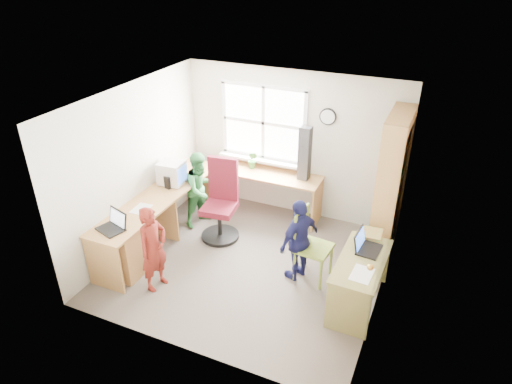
% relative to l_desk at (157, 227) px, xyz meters
% --- Properties ---
extents(room, '(3.64, 3.44, 2.44)m').
position_rel_l_desk_xyz_m(room, '(1.32, 0.38, 0.76)').
color(room, '#4E453D').
rests_on(room, ground).
extents(l_desk, '(2.38, 2.95, 0.75)m').
position_rel_l_desk_xyz_m(l_desk, '(0.00, 0.00, 0.00)').
color(l_desk, '#B58148').
rests_on(l_desk, ground).
extents(right_desk, '(0.57, 1.18, 0.68)m').
position_rel_l_desk_xyz_m(right_desk, '(2.89, 0.11, 0.03)').
color(right_desk, olive).
rests_on(right_desk, ground).
extents(bookshelf, '(0.30, 1.02, 2.10)m').
position_rel_l_desk_xyz_m(bookshelf, '(2.96, 1.47, 0.55)').
color(bookshelf, '#B58148').
rests_on(bookshelf, ground).
extents(swivel_chair, '(0.65, 0.65, 1.26)m').
position_rel_l_desk_xyz_m(swivel_chair, '(0.60, 0.82, 0.08)').
color(swivel_chair, black).
rests_on(swivel_chair, ground).
extents(wooden_chair, '(0.48, 0.48, 1.01)m').
position_rel_l_desk_xyz_m(wooden_chair, '(2.14, 0.39, 0.09)').
color(wooden_chair, olive).
rests_on(wooden_chair, ground).
extents(crt_monitor, '(0.39, 0.35, 0.36)m').
position_rel_l_desk_xyz_m(crt_monitor, '(-0.21, 0.78, 0.48)').
color(crt_monitor, silver).
rests_on(crt_monitor, l_desk).
extents(laptop_left, '(0.42, 0.38, 0.24)m').
position_rel_l_desk_xyz_m(laptop_left, '(-0.21, -0.62, 0.35)').
color(laptop_left, black).
rests_on(laptop_left, l_desk).
extents(laptop_right, '(0.33, 0.38, 0.25)m').
position_rel_l_desk_xyz_m(laptop_right, '(2.87, 0.34, 0.28)').
color(laptop_right, black).
rests_on(laptop_right, right_desk).
extents(speaker_a, '(0.12, 0.12, 0.20)m').
position_rel_l_desk_xyz_m(speaker_a, '(-0.19, 0.63, 0.39)').
color(speaker_a, black).
rests_on(speaker_a, l_desk).
extents(speaker_b, '(0.09, 0.09, 0.16)m').
position_rel_l_desk_xyz_m(speaker_b, '(-0.19, 1.06, 0.38)').
color(speaker_b, black).
rests_on(speaker_b, l_desk).
extents(cd_tower, '(0.18, 0.17, 0.86)m').
position_rel_l_desk_xyz_m(cd_tower, '(1.59, 1.76, 0.73)').
color(cd_tower, black).
rests_on(cd_tower, l_desk).
extents(game_box, '(0.30, 0.30, 0.06)m').
position_rel_l_desk_xyz_m(game_box, '(2.88, 0.67, 0.25)').
color(game_box, red).
rests_on(game_box, right_desk).
extents(paper_a, '(0.23, 0.32, 0.00)m').
position_rel_l_desk_xyz_m(paper_a, '(-0.19, -0.07, 0.30)').
color(paper_a, silver).
rests_on(paper_a, l_desk).
extents(paper_b, '(0.25, 0.34, 0.00)m').
position_rel_l_desk_xyz_m(paper_b, '(2.95, -0.17, 0.22)').
color(paper_b, silver).
rests_on(paper_b, right_desk).
extents(potted_plant, '(0.19, 0.16, 0.30)m').
position_rel_l_desk_xyz_m(potted_plant, '(0.70, 1.79, 0.44)').
color(potted_plant, '#327830').
rests_on(potted_plant, l_desk).
extents(person_red, '(0.35, 0.47, 1.19)m').
position_rel_l_desk_xyz_m(person_red, '(0.38, -0.62, 0.14)').
color(person_red, maroon).
rests_on(person_red, ground).
extents(person_green, '(0.64, 0.72, 1.23)m').
position_rel_l_desk_xyz_m(person_green, '(0.14, 1.02, 0.16)').
color(person_green, '#317C3C').
rests_on(person_green, ground).
extents(person_navy, '(0.53, 0.75, 1.18)m').
position_rel_l_desk_xyz_m(person_navy, '(2.02, 0.33, 0.14)').
color(person_navy, '#161846').
rests_on(person_navy, ground).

